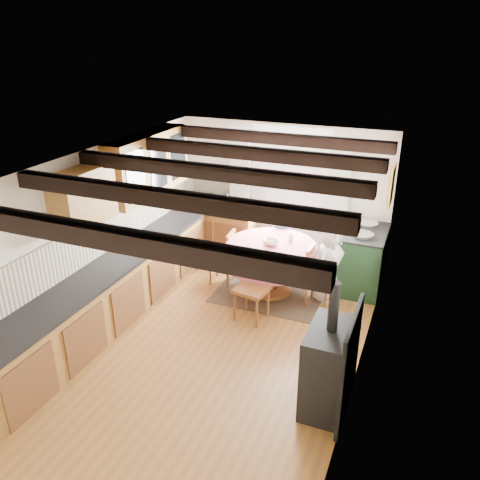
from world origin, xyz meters
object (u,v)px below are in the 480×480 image
at_px(chair_right, 320,277).
at_px(child_right, 329,262).
at_px(child_far, 282,242).
at_px(chair_near, 252,287).
at_px(aga_range, 362,258).
at_px(cup, 291,238).
at_px(chair_left, 222,257).
at_px(dining_table, 271,269).
at_px(cast_iron_stove, 330,347).

xyz_separation_m(chair_right, child_right, (0.08, 0.19, 0.16)).
relative_size(child_far, child_right, 0.89).
xyz_separation_m(chair_near, child_far, (-0.05, 1.53, 0.04)).
relative_size(chair_near, aga_range, 0.96).
bearing_deg(child_far, child_right, 142.81).
xyz_separation_m(child_far, cup, (0.29, -0.50, 0.32)).
distance_m(chair_near, child_far, 1.54).
xyz_separation_m(chair_left, aga_range, (2.09, 0.69, 0.04)).
height_order(dining_table, child_right, child_right).
distance_m(dining_table, chair_near, 0.80).
distance_m(chair_left, cast_iron_stove, 3.10).
bearing_deg(dining_table, chair_near, -90.49).
xyz_separation_m(chair_near, cup, (0.24, 1.04, 0.36)).
bearing_deg(chair_left, aga_range, 103.52).
bearing_deg(dining_table, child_far, 94.67).
relative_size(chair_left, cast_iron_stove, 0.59).
xyz_separation_m(cast_iron_stove, cup, (-1.13, 2.35, 0.11)).
bearing_deg(aga_range, child_right, -123.86).
relative_size(chair_near, cup, 10.96).
bearing_deg(dining_table, cast_iron_stove, -57.12).
bearing_deg(chair_near, aga_range, 58.90).
bearing_deg(chair_right, cast_iron_stove, -161.03).
bearing_deg(cast_iron_stove, chair_near, 136.28).
xyz_separation_m(aga_range, child_far, (-1.31, -0.00, 0.06)).
bearing_deg(aga_range, dining_table, -149.44).
relative_size(cast_iron_stove, child_far, 1.38).
bearing_deg(cast_iron_stove, aga_range, 92.21).
bearing_deg(aga_range, chair_right, -121.58).
relative_size(cast_iron_stove, cup, 16.28).
xyz_separation_m(dining_table, aga_range, (1.25, 0.74, 0.08)).
bearing_deg(chair_left, chair_right, 82.18).
height_order(chair_right, child_far, child_far).
height_order(chair_near, cast_iron_stove, cast_iron_stove).
height_order(child_far, cup, child_far).
relative_size(dining_table, chair_near, 1.34).
bearing_deg(child_right, cup, 101.20).
bearing_deg(chair_right, chair_near, 137.33).
height_order(aga_range, cup, aga_range).
relative_size(aga_range, child_far, 0.97).
distance_m(chair_near, chair_left, 1.19).
relative_size(dining_table, aga_range, 1.29).
height_order(chair_left, cast_iron_stove, cast_iron_stove).
bearing_deg(dining_table, chair_right, -2.80).
distance_m(chair_right, child_far, 1.14).
relative_size(cast_iron_stove, child_right, 1.23).
distance_m(chair_left, aga_range, 2.20).
distance_m(child_far, child_right, 1.09).
bearing_deg(chair_near, cast_iron_stove, -35.51).
relative_size(chair_near, chair_right, 1.13).
height_order(child_far, child_right, child_right).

